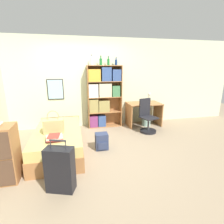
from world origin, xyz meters
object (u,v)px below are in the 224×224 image
Objects in this scene: bed at (59,140)px; bottle_brown at (101,62)px; bottle_clear at (108,62)px; waste_bin at (146,121)px; bottle_blue at (116,62)px; book_stack_on_bed at (55,137)px; desk_chair at (147,121)px; desk at (144,110)px; suitcase at (60,170)px; bookcase at (102,95)px; desk_lamp at (150,95)px; handbag at (54,126)px; backpack at (102,141)px; bottle_green at (92,61)px.

bottle_brown is (1.18, 1.37, 1.68)m from bed.
bottle_clear is 2.12m from waste_bin.
bottle_blue reaches higher than bed.
waste_bin is (2.54, 1.67, -0.38)m from book_stack_on_bed.
waste_bin is at bearing 23.75° from bed.
desk_chair reaches higher than bed.
bottle_brown is 1.18× the size of bottle_blue.
bottle_clear is 0.25× the size of desk.
book_stack_on_bed is at bearing -145.01° from desk.
bookcase reaches higher than suitcase.
desk_chair reaches higher than waste_bin.
suitcase is 3.65m from desk_lamp.
bottle_blue is at bearing 43.00° from handbag.
bed is 1.35m from suitcase.
desk is 0.60m from desk_chair.
bottle_clear reaches higher than bed.
desk_lamp reaches higher than waste_bin.
book_stack_on_bed is 2.31m from bookcase.
bookcase reaches higher than book_stack_on_bed.
bottle_clear is (0.19, 0.03, 0.93)m from bookcase.
backpack is 2.05m from waste_bin.
bottle_brown is 1.94m from desk.
handbag is 2.63m from bottle_blue.
bottle_green is at bearing -178.97° from bottle_blue.
bottle_green is at bearing 90.06° from backpack.
bookcase is at bearing 147.42° from desk_chair.
bottle_clear is 0.27× the size of desk_chair.
bottle_green reaches higher than desk_chair.
suitcase reaches higher than book_stack_on_bed.
desk_chair is at bearing 26.55° from book_stack_on_bed.
bottle_brown reaches higher than backpack.
desk is 2.06m from backpack.
desk_lamp is at bearing 27.30° from handbag.
suitcase is 3.66× the size of bottle_blue.
suitcase is 2.97m from bookcase.
bottle_green is (0.93, 1.93, 1.40)m from book_stack_on_bed.
desk_lamp is (0.19, 0.04, 0.45)m from desk.
bookcase is 1.73m from backpack.
bottle_blue reaches higher than desk.
bottle_clear is 0.86× the size of waste_bin.
suitcase is at bearing -85.23° from bed.
bottle_clear is at bearing -0.08° from bottle_green.
book_stack_on_bed is 0.82m from suitcase.
bed is 5.41× the size of backpack.
bed is 2.42m from desk_chair.
handbag is 0.39m from book_stack_on_bed.
bottle_green reaches higher than handbag.
desk_lamp is (2.54, 2.56, 0.59)m from suitcase.
bottle_brown is 1.78m from desk_lamp.
bed reaches higher than waste_bin.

